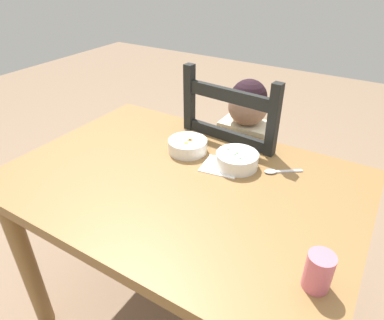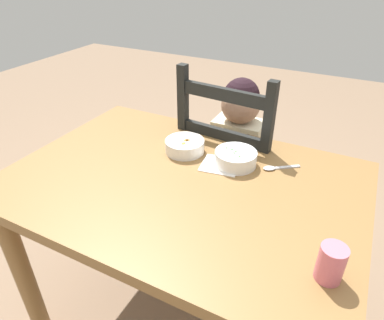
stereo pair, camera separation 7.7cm
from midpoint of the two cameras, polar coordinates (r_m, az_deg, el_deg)
name	(u,v)px [view 1 (the left image)]	position (r m, az deg, el deg)	size (l,w,h in m)	color
ground_plane	(184,315)	(1.72, 0.06, -24.44)	(8.00, 8.00, 0.00)	#866B53
dining_table	(182,205)	(1.24, 0.08, -7.62)	(1.19, 0.83, 0.76)	olive
dining_chair	(238,180)	(1.66, 9.05, -3.35)	(0.46, 0.46, 1.04)	black
child_figure	(241,152)	(1.57, 9.64, 1.27)	(0.32, 0.31, 0.98)	beige
bowl_of_peas	(237,159)	(1.23, 9.29, 0.05)	(0.15, 0.15, 0.06)	white
bowl_of_carrots	(188,145)	(1.31, 0.97, 2.44)	(0.15, 0.15, 0.05)	white
spoon	(276,171)	(1.24, 15.61, -1.87)	(0.12, 0.10, 0.01)	silver
drinking_cup	(319,271)	(0.87, 22.86, -16.81)	(0.06, 0.06, 0.10)	#D9697B
paper_napkin	(221,166)	(1.24, 6.69, -1.09)	(0.13, 0.12, 0.00)	white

